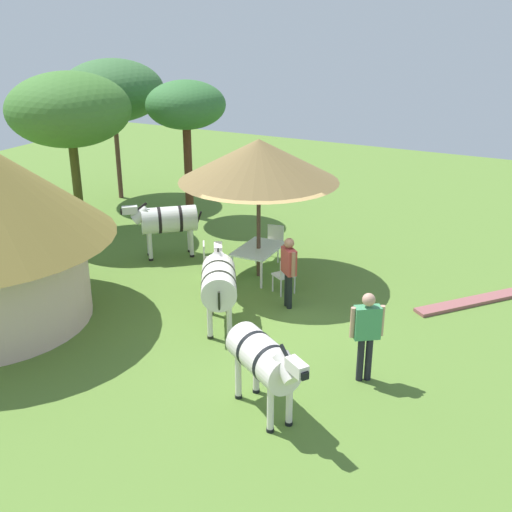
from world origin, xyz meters
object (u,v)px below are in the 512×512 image
object	(u,v)px
guest_beside_umbrella	(289,266)
acacia_tree_far_lawn	(186,106)
shade_umbrella	(259,160)
zebra_by_umbrella	(167,220)
acacia_tree_behind_hut	(113,91)
patio_chair_near_lawn	(208,258)
patio_chair_east_end	(286,273)
standing_watcher	(367,329)
zebra_nearest_camera	(219,281)
patio_chair_west_end	(274,240)
acacia_tree_right_background	(69,110)
zebra_toward_hut	(265,360)
patio_dining_table	(259,251)

from	to	relation	value
guest_beside_umbrella	acacia_tree_far_lawn	distance (m)	7.53
shade_umbrella	zebra_by_umbrella	xyz separation A→B (m)	(0.06, 2.75, -1.92)
acacia_tree_behind_hut	shade_umbrella	bearing A→B (deg)	-117.98
shade_umbrella	patio_chair_near_lawn	distance (m)	2.73
patio_chair_east_end	standing_watcher	bearing A→B (deg)	-101.55
shade_umbrella	guest_beside_umbrella	size ratio (longest dim) A/B	2.33
guest_beside_umbrella	standing_watcher	bearing A→B (deg)	2.38
zebra_by_umbrella	acacia_tree_far_lawn	distance (m)	4.24
zebra_nearest_camera	patio_chair_east_end	bearing A→B (deg)	42.67
zebra_nearest_camera	patio_chair_west_end	bearing A→B (deg)	68.00
zebra_nearest_camera	guest_beside_umbrella	bearing A→B (deg)	25.82
patio_chair_near_lawn	acacia_tree_right_background	bearing A→B (deg)	-134.61
zebra_by_umbrella	zebra_toward_hut	distance (m)	7.48
patio_chair_near_lawn	zebra_nearest_camera	world-z (taller)	zebra_nearest_camera
guest_beside_umbrella	standing_watcher	distance (m)	3.22
guest_beside_umbrella	acacia_tree_right_background	bearing A→B (deg)	-150.55
patio_dining_table	zebra_nearest_camera	distance (m)	2.76
acacia_tree_behind_hut	acacia_tree_far_lawn	distance (m)	3.41
shade_umbrella	standing_watcher	bearing A→B (deg)	-131.22
acacia_tree_behind_hut	guest_beside_umbrella	bearing A→B (deg)	-120.62
acacia_tree_right_background	zebra_nearest_camera	bearing A→B (deg)	-115.96
patio_chair_west_end	zebra_nearest_camera	world-z (taller)	zebra_nearest_camera
patio_chair_near_lawn	acacia_tree_behind_hut	world-z (taller)	acacia_tree_behind_hut
patio_chair_near_lawn	acacia_tree_far_lawn	xyz separation A→B (m)	(3.89, 3.04, 2.97)
shade_umbrella	acacia_tree_behind_hut	bearing A→B (deg)	62.02
zebra_nearest_camera	acacia_tree_right_background	bearing A→B (deg)	123.47
acacia_tree_right_background	acacia_tree_far_lawn	distance (m)	3.43
guest_beside_umbrella	patio_chair_east_end	bearing A→B (deg)	162.10
zebra_toward_hut	acacia_tree_right_background	size ratio (longest dim) A/B	0.39
patio_chair_near_lawn	patio_chair_east_end	xyz separation A→B (m)	(-0.02, -2.11, 0.00)
acacia_tree_far_lawn	zebra_toward_hut	bearing A→B (deg)	-140.78
shade_umbrella	guest_beside_umbrella	distance (m)	2.72
patio_dining_table	patio_chair_west_end	distance (m)	1.25
patio_chair_east_end	standing_watcher	size ratio (longest dim) A/B	0.52
patio_chair_west_end	zebra_nearest_camera	size ratio (longest dim) A/B	0.48
zebra_toward_hut	acacia_tree_far_lawn	xyz separation A→B (m)	(8.32, 6.79, 2.48)
shade_umbrella	zebra_nearest_camera	xyz separation A→B (m)	(-2.70, -0.44, -1.94)
zebra_by_umbrella	acacia_tree_far_lawn	bearing A→B (deg)	-17.89
patio_dining_table	acacia_tree_right_background	world-z (taller)	acacia_tree_right_background
acacia_tree_right_background	acacia_tree_behind_hut	bearing A→B (deg)	19.63
patio_dining_table	zebra_toward_hut	size ratio (longest dim) A/B	0.78
shade_umbrella	acacia_tree_behind_hut	world-z (taller)	acacia_tree_behind_hut
patio_chair_east_end	acacia_tree_far_lawn	distance (m)	7.12
patio_dining_table	patio_chair_near_lawn	distance (m)	1.25
shade_umbrella	zebra_nearest_camera	world-z (taller)	shade_umbrella
standing_watcher	zebra_toward_hut	xyz separation A→B (m)	(-1.71, 1.15, -0.02)
patio_dining_table	zebra_by_umbrella	bearing A→B (deg)	88.66
patio_chair_east_end	acacia_tree_right_background	distance (m)	7.99
zebra_nearest_camera	acacia_tree_right_background	size ratio (longest dim) A/B	0.41
patio_chair_near_lawn	zebra_by_umbrella	size ratio (longest dim) A/B	0.51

